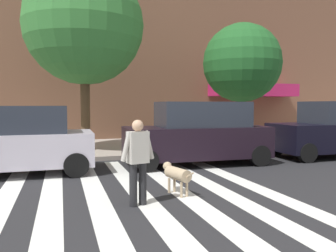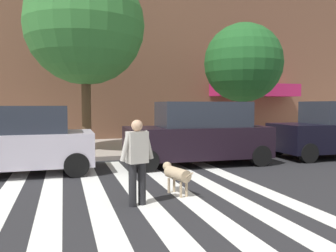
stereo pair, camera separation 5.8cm
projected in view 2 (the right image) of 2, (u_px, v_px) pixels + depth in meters
name	position (u px, v px, depth m)	size (l,w,h in m)	color
ground_plane	(132.00, 213.00, 5.99)	(160.00, 160.00, 0.00)	#232326
sidewalk_far	(92.00, 148.00, 14.41)	(80.00, 6.00, 0.15)	gray
crosswalk_stripes	(129.00, 214.00, 5.97)	(6.75, 11.07, 0.01)	silver
parked_car_behind_first	(15.00, 141.00, 9.28)	(4.27, 1.96, 1.89)	#B6AEBE
parked_car_third_in_line	(199.00, 134.00, 10.87)	(4.63, 2.02, 2.01)	black
parked_car_fourth_in_line	(336.00, 131.00, 12.48)	(4.67, 2.15, 2.04)	black
street_tree_nearest	(85.00, 26.00, 13.00)	(4.56, 4.56, 7.11)	#4C3823
street_tree_middle	(243.00, 63.00, 15.17)	(3.52, 3.52, 5.41)	#4C3823
pedestrian_dog_walker	(137.00, 157.00, 6.41)	(0.70, 0.33, 1.64)	black
dog_on_leash	(176.00, 174.00, 7.26)	(0.44, 1.07, 0.65)	tan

